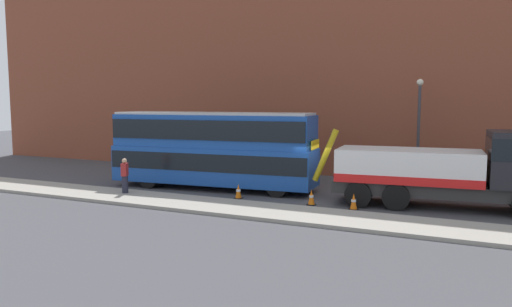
{
  "coord_description": "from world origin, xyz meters",
  "views": [
    {
      "loc": [
        6.8,
        -22.69,
        4.7
      ],
      "look_at": [
        -3.63,
        -0.16,
        2.0
      ],
      "focal_mm": 34.54,
      "sensor_mm": 36.0,
      "label": 1
    }
  ],
  "objects": [
    {
      "name": "traffic_cone_near_truck",
      "position": [
        1.88,
        -2.06,
        0.34
      ],
      "size": [
        0.36,
        0.36,
        0.72
      ],
      "color": "orange",
      "rests_on": "ground_plane"
    },
    {
      "name": "near_kerb",
      "position": [
        0.0,
        -4.2,
        0.07
      ],
      "size": [
        60.0,
        2.8,
        0.15
      ],
      "primitive_type": "cube",
      "color": "gray",
      "rests_on": "ground_plane"
    },
    {
      "name": "double_decker_bus",
      "position": [
        -6.14,
        -0.16,
        2.23
      ],
      "size": [
        11.18,
        3.46,
        4.06
      ],
      "rotation": [
        0.0,
        0.0,
        0.08
      ],
      "color": "#19479E",
      "rests_on": "ground_plane"
    },
    {
      "name": "pedestrian_onlooker",
      "position": [
        -9.08,
        -3.73,
        0.99
      ],
      "size": [
        0.39,
        0.47,
        1.71
      ],
      "rotation": [
        0.0,
        0.0,
        0.37
      ],
      "color": "#232333",
      "rests_on": "near_kerb"
    },
    {
      "name": "ground_plane",
      "position": [
        0.0,
        0.0,
        0.0
      ],
      "size": [
        120.0,
        120.0,
        0.0
      ],
      "primitive_type": "plane",
      "color": "#424247"
    },
    {
      "name": "building_facade",
      "position": [
        0.0,
        7.38,
        8.07
      ],
      "size": [
        60.0,
        1.5,
        16.0
      ],
      "color": "brown",
      "rests_on": "ground_plane"
    },
    {
      "name": "traffic_cone_midway",
      "position": [
        -0.08,
        -1.91,
        0.34
      ],
      "size": [
        0.36,
        0.36,
        0.72
      ],
      "color": "orange",
      "rests_on": "ground_plane"
    },
    {
      "name": "traffic_cone_near_bus",
      "position": [
        -3.71,
        -1.99,
        0.34
      ],
      "size": [
        0.36,
        0.36,
        0.72
      ],
      "color": "orange",
      "rests_on": "ground_plane"
    },
    {
      "name": "street_lamp",
      "position": [
        3.61,
        5.19,
        3.47
      ],
      "size": [
        0.36,
        0.36,
        5.83
      ],
      "color": "#38383D",
      "rests_on": "ground_plane"
    },
    {
      "name": "recovery_tow_truck",
      "position": [
        5.62,
        -0.12,
        1.76
      ],
      "size": [
        10.23,
        3.38,
        3.67
      ],
      "rotation": [
        0.0,
        0.0,
        0.08
      ],
      "color": "#2D2D2D",
      "rests_on": "ground_plane"
    }
  ]
}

